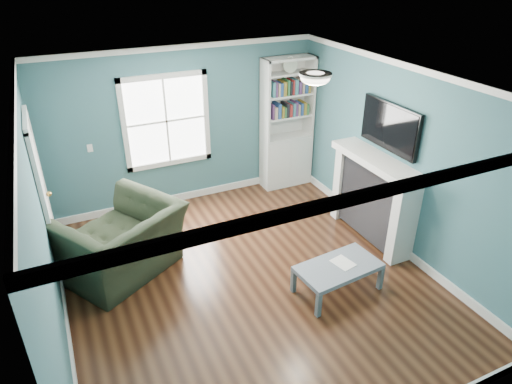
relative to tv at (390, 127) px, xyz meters
name	(u,v)px	position (x,y,z in m)	size (l,w,h in m)	color
floor	(249,280)	(-2.20, -0.20, -1.72)	(5.00, 5.00, 0.00)	black
room_walls	(248,171)	(-2.20, -0.20, -0.14)	(5.00, 5.00, 5.00)	#3A6672
trim	(248,198)	(-2.20, -0.20, -0.49)	(4.50, 5.00, 2.60)	white
window	(166,121)	(-2.50, 2.29, -0.27)	(1.40, 0.06, 1.50)	white
bookshelf	(286,136)	(-0.43, 2.10, -0.80)	(0.90, 0.35, 2.31)	silver
fireplace	(373,199)	(-0.12, 0.00, -1.09)	(0.44, 1.58, 1.30)	black
tv	(390,127)	(0.00, 0.00, 0.00)	(0.06, 1.10, 0.65)	black
door	(44,196)	(-4.42, 1.20, -0.65)	(0.12, 0.98, 2.17)	silver
ceiling_fixture	(315,77)	(-1.30, -0.10, 0.82)	(0.38, 0.38, 0.15)	white
light_switch	(90,148)	(-3.70, 2.28, -0.52)	(0.08, 0.01, 0.12)	white
recliner	(118,231)	(-3.65, 0.70, -1.09)	(1.44, 0.94, 1.26)	black
coffee_table	(338,269)	(-1.27, -0.85, -1.40)	(1.09, 0.67, 0.38)	#505A60
paper_sheet	(343,263)	(-1.18, -0.82, -1.34)	(0.22, 0.28, 0.00)	white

